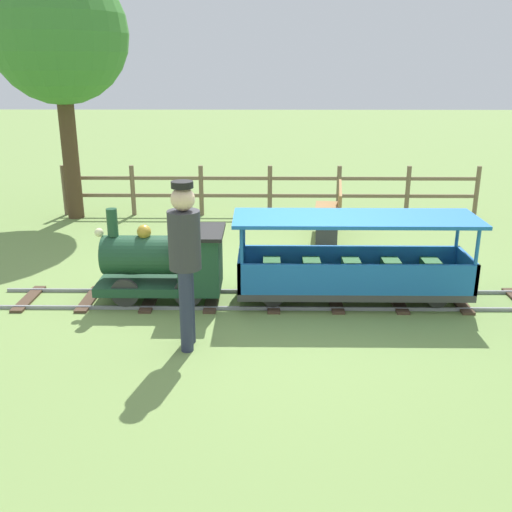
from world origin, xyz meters
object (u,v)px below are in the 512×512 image
Objects in this scene: locomotive at (167,261)px; conductor_person at (185,253)px; passenger_car at (353,267)px; oak_tree_far at (58,35)px; park_bench at (331,213)px.

conductor_person is at bearing -162.26° from locomotive.
conductor_person is (-1.13, 1.74, 0.54)m from passenger_car.
conductor_person is (-1.13, -0.36, 0.47)m from locomotive.
locomotive is at bearing -149.53° from oak_tree_far.
locomotive reaches higher than passenger_car.
conductor_person is 4.15m from park_bench.
conductor_person is at bearing 154.41° from park_bench.
locomotive is 0.34× the size of oak_tree_far.
locomotive is 1.08× the size of park_bench.
locomotive is 1.28m from conductor_person.
passenger_car is 1.67× the size of conductor_person.
passenger_car is 6.38m from oak_tree_far.
conductor_person is 1.21× the size of park_bench.
oak_tree_far reaches higher than passenger_car.
park_bench is 5.28m from oak_tree_far.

